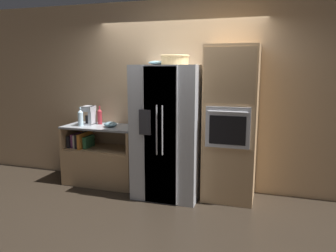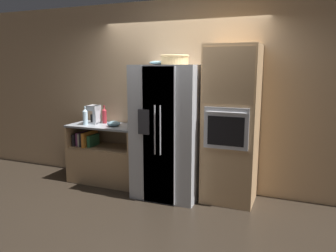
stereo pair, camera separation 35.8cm
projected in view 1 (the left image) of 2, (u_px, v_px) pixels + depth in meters
The scene contains 11 objects.
ground_plane at pixel (170, 194), 4.76m from camera, with size 20.00×20.00×0.00m, color black.
wall_back at pixel (179, 96), 4.96m from camera, with size 12.00×0.06×2.80m.
counter_left at pixel (102, 162), 5.19m from camera, with size 1.16×0.59×0.93m.
refrigerator at pixel (169, 131), 4.64m from camera, with size 0.91×0.84×1.86m.
wall_oven at pixel (231, 124), 4.46m from camera, with size 0.69×0.66×2.12m.
wicker_basket at pixel (175, 59), 4.36m from camera, with size 0.38×0.38×0.13m.
fruit_bowl at pixel (157, 63), 4.55m from camera, with size 0.25×0.25×0.06m.
bottle_tall at pixel (81, 118), 5.04m from camera, with size 0.08×0.08×0.30m.
bottle_short at pixel (100, 116), 5.21m from camera, with size 0.07×0.07×0.29m.
mixing_bowl at pixel (110, 124), 4.98m from camera, with size 0.20×0.20×0.08m.
coffee_maker at pixel (90, 115), 5.16m from camera, with size 0.16×0.18×0.30m.
Camera 1 is at (1.33, -4.31, 1.83)m, focal length 35.00 mm.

